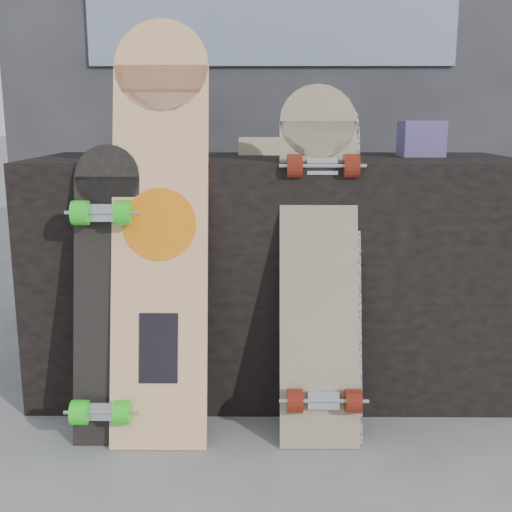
{
  "coord_description": "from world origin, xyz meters",
  "views": [
    {
      "loc": [
        -0.04,
        -1.68,
        0.94
      ],
      "look_at": [
        -0.06,
        0.2,
        0.52
      ],
      "focal_mm": 45.0,
      "sensor_mm": 36.0,
      "label": 1
    }
  ],
  "objects_px": {
    "longboard_celtic": "(319,250)",
    "longboard_cascadia": "(322,258)",
    "vendor_table": "(274,272)",
    "longboard_geisha": "(160,218)",
    "skateboard_dark": "(105,293)"
  },
  "relations": [
    {
      "from": "longboard_geisha",
      "to": "skateboard_dark",
      "type": "distance_m",
      "value": 0.27
    },
    {
      "from": "skateboard_dark",
      "to": "longboard_cascadia",
      "type": "bearing_deg",
      "value": 6.79
    },
    {
      "from": "vendor_table",
      "to": "longboard_geisha",
      "type": "xyz_separation_m",
      "value": [
        -0.34,
        -0.34,
        0.24
      ]
    },
    {
      "from": "vendor_table",
      "to": "longboard_geisha",
      "type": "relative_size",
      "value": 1.31
    },
    {
      "from": "vendor_table",
      "to": "longboard_cascadia",
      "type": "xyz_separation_m",
      "value": [
        0.13,
        -0.33,
        0.13
      ]
    },
    {
      "from": "longboard_cascadia",
      "to": "vendor_table",
      "type": "bearing_deg",
      "value": 112.34
    },
    {
      "from": "longboard_celtic",
      "to": "skateboard_dark",
      "type": "xyz_separation_m",
      "value": [
        -0.62,
        -0.07,
        -0.11
      ]
    },
    {
      "from": "longboard_geisha",
      "to": "skateboard_dark",
      "type": "relative_size",
      "value": 1.42
    },
    {
      "from": "longboard_geisha",
      "to": "skateboard_dark",
      "type": "bearing_deg",
      "value": -157.45
    },
    {
      "from": "vendor_table",
      "to": "longboard_cascadia",
      "type": "distance_m",
      "value": 0.38
    },
    {
      "from": "longboard_celtic",
      "to": "longboard_cascadia",
      "type": "distance_m",
      "value": 0.02
    },
    {
      "from": "vendor_table",
      "to": "longboard_cascadia",
      "type": "height_order",
      "value": "longboard_cascadia"
    },
    {
      "from": "skateboard_dark",
      "to": "vendor_table",
      "type": "bearing_deg",
      "value": 39.14
    },
    {
      "from": "longboard_celtic",
      "to": "skateboard_dark",
      "type": "relative_size",
      "value": 1.2
    },
    {
      "from": "longboard_geisha",
      "to": "longboard_celtic",
      "type": "height_order",
      "value": "longboard_geisha"
    }
  ]
}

